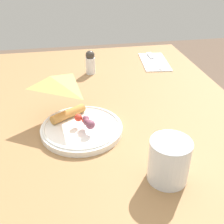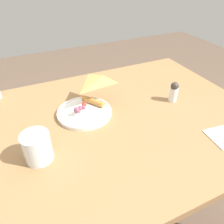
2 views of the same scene
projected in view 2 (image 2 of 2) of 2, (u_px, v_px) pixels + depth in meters
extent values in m
plane|color=brown|center=(110.00, 222.00, 1.29)|extent=(6.00, 6.00, 0.00)
cube|color=olive|center=(109.00, 123.00, 0.86)|extent=(1.19, 0.84, 0.03)
cube|color=brown|center=(159.00, 115.00, 1.54)|extent=(0.06, 0.06, 0.73)
cylinder|color=white|center=(84.00, 112.00, 0.88)|extent=(0.22, 0.22, 0.02)
torus|color=white|center=(84.00, 110.00, 0.87)|extent=(0.21, 0.21, 0.01)
pyramid|color=tan|center=(82.00, 111.00, 0.86)|extent=(0.19, 0.17, 0.02)
cylinder|color=#C68942|center=(93.00, 101.00, 0.91)|extent=(0.08, 0.10, 0.02)
sphere|color=red|center=(82.00, 107.00, 0.85)|extent=(0.01, 0.01, 0.01)
sphere|color=#7A4256|center=(77.00, 110.00, 0.83)|extent=(0.02, 0.02, 0.02)
sphere|color=red|center=(84.00, 104.00, 0.86)|extent=(0.02, 0.02, 0.02)
sphere|color=#7A4256|center=(80.00, 108.00, 0.84)|extent=(0.02, 0.02, 0.02)
sphere|color=#7A4256|center=(83.00, 107.00, 0.85)|extent=(0.02, 0.02, 0.02)
cylinder|color=white|center=(37.00, 147.00, 0.66)|extent=(0.09, 0.09, 0.10)
cylinder|color=#B27F42|center=(38.00, 149.00, 0.67)|extent=(0.08, 0.08, 0.08)
torus|color=white|center=(34.00, 136.00, 0.63)|extent=(0.09, 0.09, 0.00)
ellipsoid|color=silver|center=(217.00, 140.00, 0.75)|extent=(0.02, 0.02, 0.00)
cylinder|color=white|center=(173.00, 94.00, 0.94)|extent=(0.04, 0.04, 0.06)
sphere|color=#38332D|center=(175.00, 86.00, 0.92)|extent=(0.03, 0.03, 0.03)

